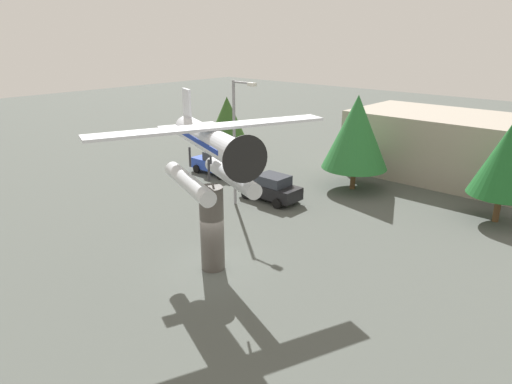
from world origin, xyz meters
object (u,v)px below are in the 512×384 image
floatplane_monument (210,151)px  car_near_blue (217,163)px  tree_east (356,132)px  tree_center_back (506,160)px  streetlight_primary (237,135)px  tree_west (227,117)px  storefront_building (441,145)px  display_pedestal (212,229)px  car_mid_black (271,188)px

floatplane_monument → car_near_blue: size_ratio=2.40×
tree_east → tree_center_back: 9.39m
streetlight_primary → tree_center_back: 15.54m
car_near_blue → tree_east: 11.00m
streetlight_primary → car_near_blue: bearing=147.4°
streetlight_primary → tree_center_back: bearing=31.6°
tree_east → streetlight_primary: bearing=-116.3°
streetlight_primary → tree_west: size_ratio=1.46×
storefront_building → tree_west: (-15.85, -7.30, 1.26)m
tree_center_back → tree_east: bearing=-177.6°
display_pedestal → tree_center_back: (8.10, 15.00, 1.70)m
display_pedestal → tree_west: tree_west is taller
tree_east → tree_center_back: (9.38, 0.40, -0.36)m
floatplane_monument → car_near_blue: 16.19m
storefront_building → streetlight_primary: bearing=-114.8°
tree_east → car_mid_black: bearing=-115.6°
tree_east → display_pedestal: bearing=-85.0°
streetlight_primary → storefront_building: (6.99, 15.15, -2.16)m
display_pedestal → car_near_blue: bearing=136.0°
tree_center_back → car_near_blue: bearing=-167.2°
storefront_building → display_pedestal: bearing=-94.9°
display_pedestal → tree_center_back: 17.13m
display_pedestal → car_near_blue: size_ratio=0.96×
floatplane_monument → car_mid_black: (-4.14, 8.93, -4.81)m
car_near_blue → car_mid_black: 7.24m
storefront_building → tree_east: tree_east is taller
display_pedestal → storefront_building: (1.88, 22.00, 0.38)m
display_pedestal → storefront_building: size_ratio=0.31×
tree_center_back → floatplane_monument: bearing=-117.9°
tree_center_back → tree_west: bearing=-179.2°
tree_west → display_pedestal: bearing=-46.5°
tree_center_back → storefront_building: bearing=131.6°
car_near_blue → car_mid_black: size_ratio=1.00×
car_near_blue → tree_west: tree_west is taller
tree_east → storefront_building: bearing=66.9°
tree_west → tree_east: (12.69, -0.10, 0.42)m
car_near_blue → tree_east: (9.76, 3.95, 3.19)m
streetlight_primary → storefront_building: size_ratio=0.60×
car_near_blue → streetlight_primary: bearing=147.4°
tree_east → car_near_blue: bearing=-158.0°
car_near_blue → storefront_building: storefront_building is taller
car_near_blue → tree_west: size_ratio=0.78×
display_pedestal → car_near_blue: 15.38m
tree_west → tree_center_back: (22.06, 0.29, 0.07)m
floatplane_monument → tree_center_back: floatplane_monument is taller
display_pedestal → floatplane_monument: (0.12, -0.05, 3.68)m
car_mid_black → storefront_building: 14.47m
display_pedestal → tree_west: (-13.97, 14.70, 1.64)m
car_near_blue → streetlight_primary: (5.93, -3.80, 3.67)m
floatplane_monument → tree_west: 20.50m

